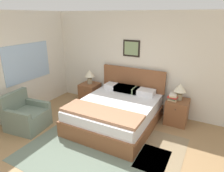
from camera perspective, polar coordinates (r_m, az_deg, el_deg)
The scene contains 16 objects.
ground_plane at distance 3.73m, azimuth -9.51°, elevation -22.66°, with size 16.00×16.00×0.00m, color #99754C.
wall_back at distance 5.34m, azimuth 7.97°, elevation 6.58°, with size 7.52×0.09×2.60m.
wall_left at distance 5.72m, azimuth -22.82°, elevation 6.09°, with size 0.08×5.14×2.60m.
area_rug_main at distance 3.98m, azimuth -6.40°, elevation -19.25°, with size 2.67×1.70×0.01m.
area_rug_bedside at distance 4.17m, azimuth 14.39°, elevation -17.69°, with size 0.78×1.33×0.01m.
bed at distance 4.78m, azimuth 1.21°, elevation -7.34°, with size 1.75×2.08×1.17m.
armchair at distance 5.05m, azimuth -23.35°, elevation -8.01°, with size 0.88×0.84×0.84m.
nightstand_near_window at distance 5.97m, azimuth -6.30°, elevation -2.05°, with size 0.50×0.54×0.59m.
nightstand_by_door at distance 5.10m, azimuth 18.03°, elevation -6.92°, with size 0.50×0.54×0.59m.
table_lamp_near_window at distance 5.80m, azimuth -6.43°, elevation 3.25°, with size 0.28×0.28×0.41m.
table_lamp_by_door at distance 4.90m, azimuth 18.85°, elevation -0.85°, with size 0.28×0.28×0.41m.
book_thick_bottom at distance 4.94m, azimuth 17.02°, elevation -3.64°, with size 0.21×0.22×0.04m.
book_hardcover_middle at distance 4.92m, azimuth 17.05°, elevation -3.29°, with size 0.20×0.25×0.03m.
book_novel_upper at distance 4.91m, azimuth 17.09°, elevation -2.95°, with size 0.25×0.28×0.04m.
book_slim_near_top at distance 4.90m, azimuth 17.13°, elevation -2.57°, with size 0.20×0.26×0.03m.
book_paperback_top at distance 4.89m, azimuth 17.17°, elevation -2.21°, with size 0.16×0.23×0.03m.
Camera 1 is at (1.78, -2.12, 2.50)m, focal length 32.00 mm.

